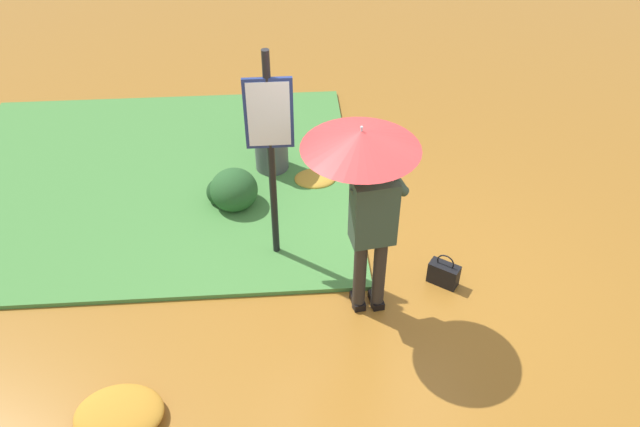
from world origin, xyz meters
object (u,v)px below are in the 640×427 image
at_px(person_with_umbrella, 367,177).
at_px(trash_bin, 271,142).
at_px(handbag, 444,274).
at_px(info_sign_post, 270,138).

distance_m(person_with_umbrella, trash_bin, 2.73).
relative_size(handbag, trash_bin, 0.44).
bearing_deg(info_sign_post, trash_bin, -89.14).
height_order(handbag, trash_bin, trash_bin).
distance_m(person_with_umbrella, info_sign_post, 1.13).
xyz_separation_m(handbag, trash_bin, (1.67, -2.07, 0.29)).
bearing_deg(trash_bin, info_sign_post, 90.86).
bearing_deg(person_with_umbrella, info_sign_post, -46.41).
height_order(info_sign_post, handbag, info_sign_post).
bearing_deg(info_sign_post, handbag, 161.81).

